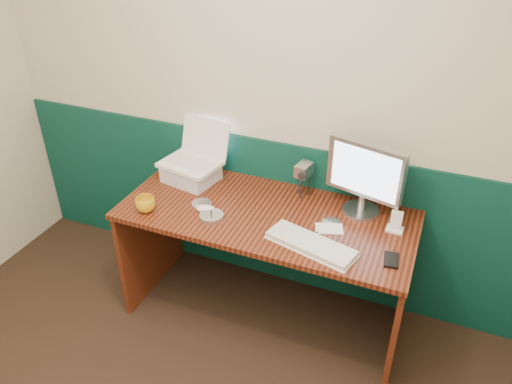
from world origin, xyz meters
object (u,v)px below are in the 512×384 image
at_px(desk, 266,266).
at_px(keyboard, 311,245).
at_px(mug, 145,204).
at_px(camcorder, 303,182).
at_px(laptop, 189,145).
at_px(monitor, 365,179).

height_order(desk, keyboard, keyboard).
relative_size(keyboard, mug, 4.15).
height_order(desk, camcorder, camcorder).
xyz_separation_m(laptop, camcorder, (0.67, 0.09, -0.15)).
bearing_deg(monitor, laptop, -162.43).
height_order(monitor, mug, monitor).
bearing_deg(keyboard, monitor, 83.20).
bearing_deg(keyboard, desk, 162.84).
relative_size(monitor, keyboard, 0.93).
height_order(laptop, camcorder, laptop).
height_order(keyboard, camcorder, camcorder).
distance_m(laptop, monitor, 1.02).
bearing_deg(camcorder, desk, -105.71).
bearing_deg(mug, monitor, 21.79).
distance_m(desk, laptop, 0.84).
relative_size(keyboard, camcorder, 2.54).
bearing_deg(desk, mug, -159.57).
bearing_deg(keyboard, camcorder, 127.63).
bearing_deg(mug, laptop, 79.90).
bearing_deg(monitor, desk, -141.47).
xyz_separation_m(desk, keyboard, (0.31, -0.20, 0.39)).
xyz_separation_m(desk, laptop, (-0.55, 0.16, 0.61)).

